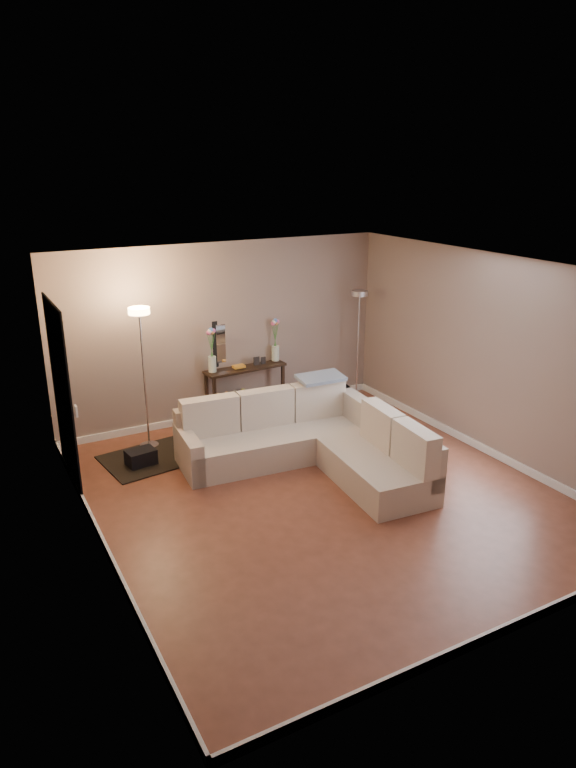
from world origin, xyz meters
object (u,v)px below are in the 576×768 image
console_table (241,389)px  floor_lamp_lit (142,351)px  floor_lamp_unlit (359,324)px  sectional_sofa (310,441)px

console_table → floor_lamp_lit: (-1.56, -0.41, 0.92)m
floor_lamp_lit → floor_lamp_unlit: floor_lamp_lit is taller
console_table → floor_lamp_lit: size_ratio=0.66×
console_table → floor_lamp_unlit: bearing=-7.7°
sectional_sofa → floor_lamp_unlit: size_ratio=1.44×
sectional_sofa → console_table: 1.92m
floor_lamp_lit → console_table: bearing=14.8°
console_table → floor_lamp_unlit: 2.10m
sectional_sofa → console_table: bearing=92.4°
sectional_sofa → floor_lamp_lit: (-1.64, 1.50, 1.03)m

